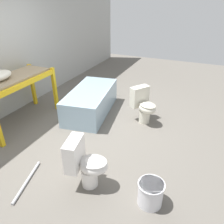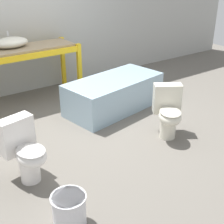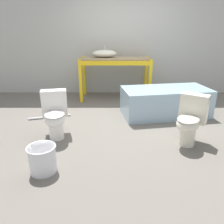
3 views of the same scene
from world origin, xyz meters
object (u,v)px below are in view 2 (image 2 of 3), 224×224
at_px(toilet_far, 25,150).
at_px(bucket_white, 69,210).
at_px(bathtub_main, 114,92).
at_px(sink_basin, 11,42).
at_px(toilet_near, 168,111).

distance_m(toilet_far, bucket_white, 0.92).
relative_size(bathtub_main, toilet_far, 2.41).
bearing_deg(sink_basin, bucket_white, -101.79).
bearing_deg(toilet_near, bathtub_main, 127.18).
distance_m(sink_basin, bathtub_main, 1.88).
height_order(bathtub_main, toilet_far, toilet_far).
bearing_deg(toilet_near, bucket_white, -127.21).
bearing_deg(toilet_near, toilet_far, -152.62).
relative_size(toilet_far, bucket_white, 2.17).
height_order(sink_basin, toilet_far, sink_basin).
distance_m(sink_basin, toilet_far, 2.40).
xyz_separation_m(sink_basin, bucket_white, (-0.64, -3.09, -0.90)).
bearing_deg(bucket_white, bathtub_main, 45.13).
distance_m(bathtub_main, bucket_white, 2.65).
bearing_deg(toilet_near, sink_basin, 151.82).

